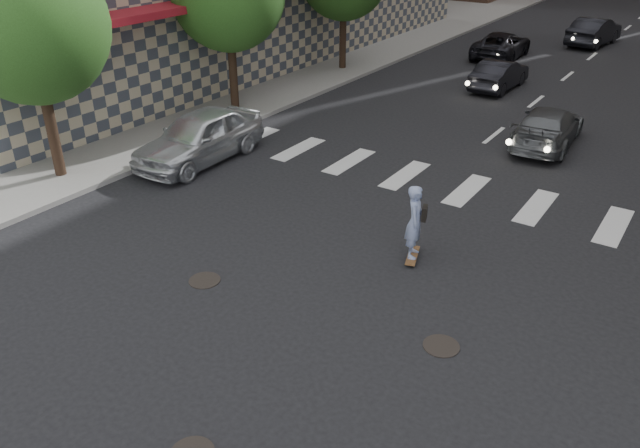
# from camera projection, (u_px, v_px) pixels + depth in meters

# --- Properties ---
(ground) EXTENTS (160.00, 160.00, 0.00)m
(ground) POSITION_uv_depth(u_px,v_px,m) (239.00, 341.00, 11.93)
(ground) COLOR black
(ground) RESTS_ON ground
(sidewalk_left) EXTENTS (13.00, 80.00, 0.15)m
(sidewalk_left) POSITION_uv_depth(u_px,v_px,m) (274.00, 53.00, 33.75)
(sidewalk_left) COLOR gray
(sidewalk_left) RESTS_ON ground
(tree_a) EXTENTS (4.20, 4.20, 6.60)m
(tree_a) POSITION_uv_depth(u_px,v_px,m) (34.00, 18.00, 16.73)
(tree_a) COLOR #382619
(tree_a) RESTS_ON sidewalk_left
(manhole_b) EXTENTS (0.70, 0.70, 0.02)m
(manhole_b) POSITION_uv_depth(u_px,v_px,m) (205.00, 280.00, 13.79)
(manhole_b) COLOR black
(manhole_b) RESTS_ON ground
(manhole_c) EXTENTS (0.70, 0.70, 0.02)m
(manhole_c) POSITION_uv_depth(u_px,v_px,m) (441.00, 346.00, 11.77)
(manhole_c) COLOR black
(manhole_c) RESTS_ON ground
(skateboarder) EXTENTS (0.60, 0.96, 1.86)m
(skateboarder) POSITION_uv_depth(u_px,v_px,m) (415.00, 222.00, 14.18)
(skateboarder) COLOR brown
(skateboarder) RESTS_ON ground
(silver_sedan) EXTENTS (2.03, 4.82, 1.63)m
(silver_sedan) POSITION_uv_depth(u_px,v_px,m) (199.00, 137.00, 19.71)
(silver_sedan) COLOR silver
(silver_sedan) RESTS_ON ground
(traffic_car_a) EXTENTS (1.47, 3.93, 1.28)m
(traffic_car_a) POSITION_uv_depth(u_px,v_px,m) (500.00, 74.00, 27.34)
(traffic_car_a) COLOR black
(traffic_car_a) RESTS_ON ground
(traffic_car_b) EXTENTS (2.10, 4.57, 1.30)m
(traffic_car_b) POSITION_uv_depth(u_px,v_px,m) (548.00, 127.00, 21.08)
(traffic_car_b) COLOR #575A5E
(traffic_car_b) RESTS_ON ground
(traffic_car_c) EXTENTS (2.43, 4.84, 1.31)m
(traffic_car_c) POSITION_uv_depth(u_px,v_px,m) (501.00, 45.00, 32.74)
(traffic_car_c) COLOR black
(traffic_car_c) RESTS_ON ground
(traffic_car_e) EXTENTS (2.19, 4.83, 1.54)m
(traffic_car_e) POSITION_uv_depth(u_px,v_px,m) (594.00, 31.00, 35.48)
(traffic_car_e) COLOR black
(traffic_car_e) RESTS_ON ground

